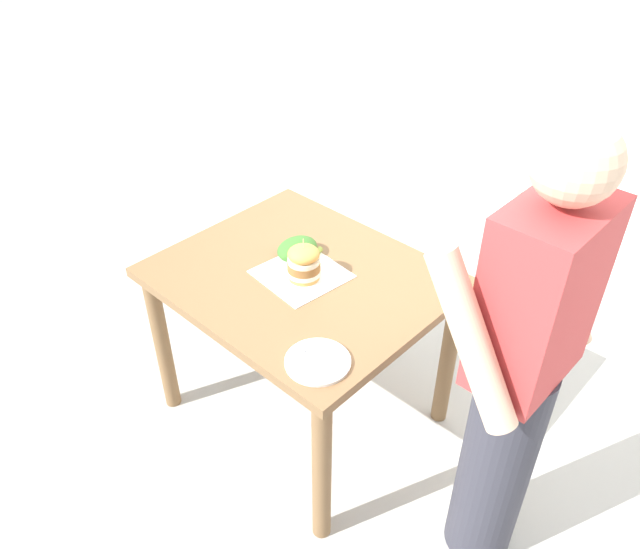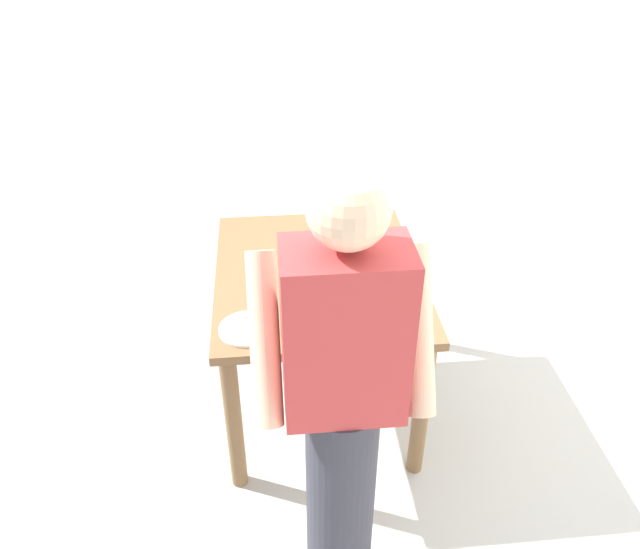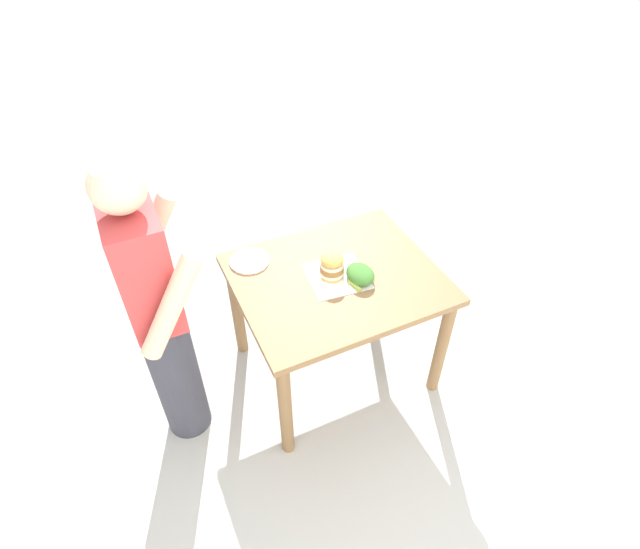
{
  "view_description": "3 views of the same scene",
  "coord_description": "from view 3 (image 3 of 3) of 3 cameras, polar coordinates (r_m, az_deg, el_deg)",
  "views": [
    {
      "loc": [
        1.38,
        1.41,
        2.23
      ],
      "look_at": [
        0.0,
        0.1,
        0.83
      ],
      "focal_mm": 35.0,
      "sensor_mm": 36.0,
      "label": 1
    },
    {
      "loc": [
        0.21,
        2.3,
        2.31
      ],
      "look_at": [
        0.0,
        0.1,
        0.83
      ],
      "focal_mm": 35.0,
      "sensor_mm": 36.0,
      "label": 2
    },
    {
      "loc": [
        -1.76,
        0.93,
        2.57
      ],
      "look_at": [
        0.0,
        0.1,
        0.83
      ],
      "focal_mm": 28.0,
      "sensor_mm": 36.0,
      "label": 3
    }
  ],
  "objects": [
    {
      "name": "ground_plane",
      "position": [
        3.25,
        1.62,
        -10.44
      ],
      "size": [
        80.0,
        80.0,
        0.0
      ],
      "primitive_type": "plane",
      "color": "#ADAAA3"
    },
    {
      "name": "sandwich",
      "position": [
        2.63,
        1.38,
        1.01
      ],
      "size": [
        0.13,
        0.13,
        0.18
      ],
      "color": "gold",
      "rests_on": "serving_paper"
    },
    {
      "name": "side_plate_with_forks",
      "position": [
        2.79,
        -8.07,
        1.55
      ],
      "size": [
        0.22,
        0.22,
        0.02
      ],
      "color": "white",
      "rests_on": "patio_table"
    },
    {
      "name": "side_salad",
      "position": [
        2.64,
        4.62,
        0.04
      ],
      "size": [
        0.18,
        0.14,
        0.08
      ],
      "primitive_type": "ellipsoid",
      "color": "#386B28",
      "rests_on": "patio_table"
    },
    {
      "name": "diner_across_table",
      "position": [
        2.44,
        -17.94,
        -4.42
      ],
      "size": [
        0.55,
        0.35,
        1.69
      ],
      "color": "#33333D",
      "rests_on": "ground"
    },
    {
      "name": "patio_table",
      "position": [
        2.76,
        1.88,
        -2.12
      ],
      "size": [
        0.91,
        1.08,
        0.78
      ],
      "color": "brown",
      "rests_on": "ground"
    },
    {
      "name": "serving_paper",
      "position": [
        2.68,
        1.93,
        -0.15
      ],
      "size": [
        0.34,
        0.34,
        0.0
      ],
      "primitive_type": "cube",
      "rotation": [
        0.0,
        0.0,
        -0.11
      ],
      "color": "white",
      "rests_on": "patio_table"
    },
    {
      "name": "pickle_spear",
      "position": [
        2.61,
        3.97,
        -1.2
      ],
      "size": [
        0.1,
        0.04,
        0.02
      ],
      "primitive_type": "cylinder",
      "rotation": [
        0.0,
        1.57,
        0.17
      ],
      "color": "#8EA83D",
      "rests_on": "serving_paper"
    }
  ]
}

